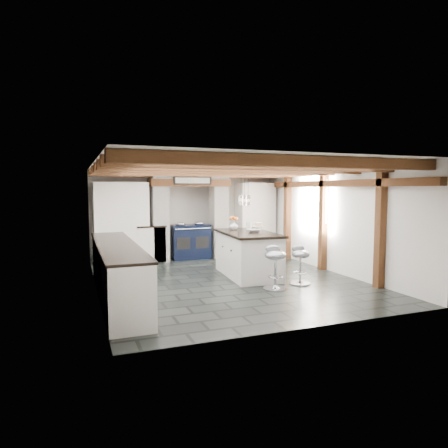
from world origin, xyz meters
name	(u,v)px	position (x,y,z in m)	size (l,w,h in m)	color
ground	(226,280)	(0.00, 0.00, 0.00)	(6.00, 6.00, 0.00)	black
room_shell	(179,223)	(-0.61, 1.42, 1.07)	(6.00, 6.03, 6.00)	silver
range_cooker	(190,241)	(0.00, 2.68, 0.47)	(1.00, 0.63, 0.99)	black
kitchen_island	(248,253)	(0.56, 0.21, 0.48)	(1.13, 1.96, 1.25)	white
bar_stool_near	(300,260)	(1.20, -0.84, 0.47)	(0.45, 0.45, 0.75)	silver
bar_stool_far	(275,262)	(0.56, -1.03, 0.50)	(0.52, 0.52, 0.81)	silver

